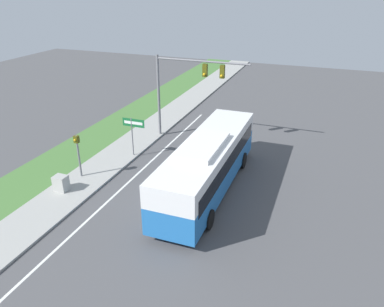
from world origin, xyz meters
name	(u,v)px	position (x,y,z in m)	size (l,w,h in m)	color
ground_plane	(173,207)	(0.00, 0.00, 0.00)	(80.00, 80.00, 0.00)	#4C4C4F
sidewalk	(78,186)	(-6.20, 0.00, 0.06)	(2.80, 80.00, 0.12)	#9E9E99
grass_verge	(35,177)	(-9.40, 0.00, 0.05)	(3.60, 80.00, 0.10)	#477538
lane_divider_near	(115,194)	(-3.60, 0.00, 0.00)	(0.14, 30.00, 0.01)	silver
bus	(208,162)	(1.21, 2.37, 1.85)	(2.76, 11.42, 3.32)	#236BB7
signal_gantry	(185,81)	(-2.88, 9.18, 4.55)	(7.02, 0.41, 6.31)	slate
pedestrian_signal	(78,149)	(-6.64, 1.03, 1.93)	(0.28, 0.34, 2.81)	slate
street_sign	(133,129)	(-4.99, 4.91, 2.10)	(1.62, 0.08, 2.85)	slate
utility_cabinet	(61,183)	(-6.66, -0.83, 0.57)	(0.76, 0.63, 0.91)	#A8A8A3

